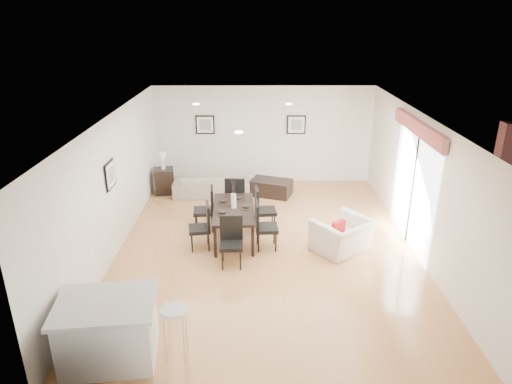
{
  "coord_description": "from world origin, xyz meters",
  "views": [
    {
      "loc": [
        -0.23,
        -8.32,
        4.48
      ],
      "look_at": [
        -0.21,
        0.4,
        1.07
      ],
      "focal_mm": 32.0,
      "sensor_mm": 36.0,
      "label": 1
    }
  ],
  "objects_px": {
    "dining_chair_efar": "(262,207)",
    "dining_table": "(234,211)",
    "sofa": "(212,185)",
    "dining_chair_foot": "(235,195)",
    "dining_chair_wfar": "(208,207)",
    "dining_chair_head": "(231,238)",
    "dining_chair_enear": "(262,223)",
    "coffee_table": "(271,188)",
    "dining_chair_wnear": "(203,224)",
    "kitchen_island": "(109,330)",
    "bar_stool": "(174,316)",
    "armchair": "(342,236)",
    "side_table": "(164,181)"
  },
  "relations": [
    {
      "from": "dining_chair_efar",
      "to": "dining_table",
      "type": "bearing_deg",
      "value": 119.17
    },
    {
      "from": "sofa",
      "to": "dining_chair_foot",
      "type": "bearing_deg",
      "value": 113.96
    },
    {
      "from": "dining_chair_wfar",
      "to": "dining_chair_head",
      "type": "relative_size",
      "value": 1.03
    },
    {
      "from": "dining_table",
      "to": "dining_chair_head",
      "type": "relative_size",
      "value": 1.8
    },
    {
      "from": "dining_chair_enear",
      "to": "dining_chair_head",
      "type": "relative_size",
      "value": 1.04
    },
    {
      "from": "coffee_table",
      "to": "dining_table",
      "type": "bearing_deg",
      "value": -89.2
    },
    {
      "from": "dining_chair_wnear",
      "to": "kitchen_island",
      "type": "bearing_deg",
      "value": -25.92
    },
    {
      "from": "dining_chair_wnear",
      "to": "dining_chair_head",
      "type": "height_order",
      "value": "dining_chair_head"
    },
    {
      "from": "dining_chair_wnear",
      "to": "bar_stool",
      "type": "bearing_deg",
      "value": -10.24
    },
    {
      "from": "dining_chair_wnear",
      "to": "bar_stool",
      "type": "distance_m",
      "value": 3.23
    },
    {
      "from": "dining_chair_wnear",
      "to": "dining_chair_enear",
      "type": "relative_size",
      "value": 0.96
    },
    {
      "from": "coffee_table",
      "to": "bar_stool",
      "type": "relative_size",
      "value": 1.27
    },
    {
      "from": "sofa",
      "to": "dining_chair_foot",
      "type": "relative_size",
      "value": 1.94
    },
    {
      "from": "dining_chair_head",
      "to": "bar_stool",
      "type": "xyz_separation_m",
      "value": [
        -0.64,
        -2.59,
        0.17
      ]
    },
    {
      "from": "dining_chair_efar",
      "to": "kitchen_island",
      "type": "relative_size",
      "value": 0.7
    },
    {
      "from": "dining_chair_head",
      "to": "kitchen_island",
      "type": "xyz_separation_m",
      "value": [
        -1.55,
        -2.59,
        -0.07
      ]
    },
    {
      "from": "armchair",
      "to": "dining_table",
      "type": "distance_m",
      "value": 2.27
    },
    {
      "from": "dining_chair_efar",
      "to": "side_table",
      "type": "distance_m",
      "value": 3.43
    },
    {
      "from": "dining_chair_foot",
      "to": "kitchen_island",
      "type": "relative_size",
      "value": 0.72
    },
    {
      "from": "sofa",
      "to": "bar_stool",
      "type": "xyz_separation_m",
      "value": [
        0.05,
        -6.14,
        0.42
      ]
    },
    {
      "from": "armchair",
      "to": "dining_chair_head",
      "type": "xyz_separation_m",
      "value": [
        -2.18,
        -0.49,
        0.2
      ]
    },
    {
      "from": "dining_chair_foot",
      "to": "bar_stool",
      "type": "bearing_deg",
      "value": 86.15
    },
    {
      "from": "dining_chair_wnear",
      "to": "kitchen_island",
      "type": "height_order",
      "value": "dining_chair_wnear"
    },
    {
      "from": "kitchen_island",
      "to": "dining_chair_wnear",
      "type": "bearing_deg",
      "value": 67.02
    },
    {
      "from": "armchair",
      "to": "side_table",
      "type": "bearing_deg",
      "value": -75.83
    },
    {
      "from": "dining_table",
      "to": "dining_chair_efar",
      "type": "relative_size",
      "value": 1.75
    },
    {
      "from": "armchair",
      "to": "dining_chair_wnear",
      "type": "distance_m",
      "value": 2.79
    },
    {
      "from": "dining_table",
      "to": "kitchen_island",
      "type": "xyz_separation_m",
      "value": [
        -1.55,
        -3.64,
        -0.17
      ]
    },
    {
      "from": "dining_chair_efar",
      "to": "side_table",
      "type": "relative_size",
      "value": 1.48
    },
    {
      "from": "dining_chair_wnear",
      "to": "dining_chair_enear",
      "type": "height_order",
      "value": "dining_chair_enear"
    },
    {
      "from": "dining_chair_wfar",
      "to": "dining_table",
      "type": "bearing_deg",
      "value": 49.16
    },
    {
      "from": "coffee_table",
      "to": "dining_chair_efar",
      "type": "bearing_deg",
      "value": -77.58
    },
    {
      "from": "sofa",
      "to": "dining_chair_enear",
      "type": "bearing_deg",
      "value": 112.37
    },
    {
      "from": "dining_chair_wfar",
      "to": "dining_chair_efar",
      "type": "height_order",
      "value": "dining_chair_efar"
    },
    {
      "from": "dining_chair_wnear",
      "to": "side_table",
      "type": "height_order",
      "value": "dining_chair_wnear"
    },
    {
      "from": "dining_chair_efar",
      "to": "dining_chair_enear",
      "type": "bearing_deg",
      "value": 174.12
    },
    {
      "from": "dining_chair_wfar",
      "to": "dining_chair_enear",
      "type": "xyz_separation_m",
      "value": [
        1.19,
        -0.86,
        0.0
      ]
    },
    {
      "from": "armchair",
      "to": "dining_chair_head",
      "type": "height_order",
      "value": "dining_chair_head"
    },
    {
      "from": "dining_chair_foot",
      "to": "dining_table",
      "type": "bearing_deg",
      "value": 94.19
    },
    {
      "from": "dining_chair_head",
      "to": "dining_chair_foot",
      "type": "xyz_separation_m",
      "value": [
        -0.0,
        2.09,
        0.04
      ]
    },
    {
      "from": "dining_chair_head",
      "to": "coffee_table",
      "type": "height_order",
      "value": "dining_chair_head"
    },
    {
      "from": "dining_table",
      "to": "dining_chair_wfar",
      "type": "bearing_deg",
      "value": 141.57
    },
    {
      "from": "sofa",
      "to": "armchair",
      "type": "distance_m",
      "value": 4.2
    },
    {
      "from": "dining_chair_wnear",
      "to": "bar_stool",
      "type": "relative_size",
      "value": 1.16
    },
    {
      "from": "dining_chair_head",
      "to": "dining_table",
      "type": "bearing_deg",
      "value": 88.51
    },
    {
      "from": "side_table",
      "to": "kitchen_island",
      "type": "bearing_deg",
      "value": -86.2
    },
    {
      "from": "dining_chair_efar",
      "to": "bar_stool",
      "type": "xyz_separation_m",
      "value": [
        -1.23,
        -4.06,
        0.15
      ]
    },
    {
      "from": "dining_chair_efar",
      "to": "kitchen_island",
      "type": "height_order",
      "value": "dining_chair_efar"
    },
    {
      "from": "dining_chair_enear",
      "to": "kitchen_island",
      "type": "relative_size",
      "value": 0.7
    },
    {
      "from": "sofa",
      "to": "dining_chair_efar",
      "type": "bearing_deg",
      "value": 120.38
    }
  ]
}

